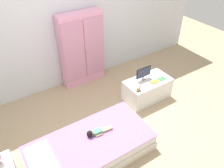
% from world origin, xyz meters
% --- Properties ---
extents(ground_plane, '(10.00, 10.00, 0.02)m').
position_xyz_m(ground_plane, '(0.00, 0.00, -0.01)').
color(ground_plane, tan).
extents(back_wall, '(6.40, 0.05, 2.70)m').
position_xyz_m(back_wall, '(0.00, 1.57, 1.35)').
color(back_wall, silver).
rests_on(back_wall, ground_plane).
extents(bed, '(1.74, 0.87, 0.30)m').
position_xyz_m(bed, '(-0.50, -0.29, 0.15)').
color(bed, silver).
rests_on(bed, ground_plane).
extents(pillow, '(0.32, 0.62, 0.06)m').
position_xyz_m(pillow, '(-1.16, -0.29, 0.33)').
color(pillow, silver).
rests_on(pillow, bed).
extents(doll, '(0.39, 0.14, 0.10)m').
position_xyz_m(doll, '(-0.38, -0.23, 0.33)').
color(doll, '#4CA375').
rests_on(doll, bed).
extents(wardrobe, '(0.86, 0.27, 1.46)m').
position_xyz_m(wardrobe, '(0.28, 1.41, 0.73)').
color(wardrobe, '#E599BC').
rests_on(wardrobe, ground_plane).
extents(tv_stand, '(0.85, 0.46, 0.40)m').
position_xyz_m(tv_stand, '(1.01, 0.27, 0.20)').
color(tv_stand, white).
rests_on(tv_stand, ground_plane).
extents(tv_monitor, '(0.31, 0.10, 0.25)m').
position_xyz_m(tv_monitor, '(0.95, 0.35, 0.55)').
color(tv_monitor, '#99999E').
rests_on(tv_monitor, tv_stand).
extents(rocking_horse_toy, '(0.10, 0.04, 0.12)m').
position_xyz_m(rocking_horse_toy, '(0.67, 0.12, 0.46)').
color(rocking_horse_toy, '#8E6642').
rests_on(rocking_horse_toy, tv_stand).
extents(book_orange, '(0.16, 0.09, 0.01)m').
position_xyz_m(book_orange, '(1.07, 0.16, 0.41)').
color(book_orange, orange).
rests_on(book_orange, tv_stand).
extents(book_green, '(0.14, 0.09, 0.01)m').
position_xyz_m(book_green, '(1.24, 0.16, 0.41)').
color(book_green, '#429E51').
rests_on(book_green, tv_stand).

